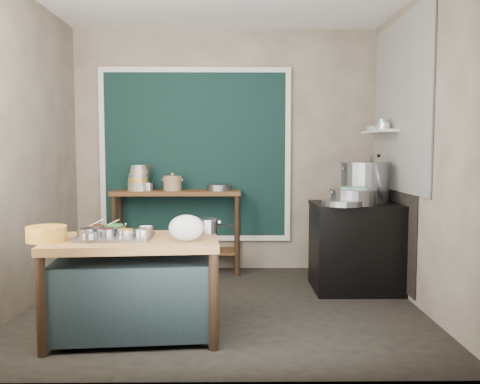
{
  "coord_description": "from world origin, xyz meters",
  "views": [
    {
      "loc": [
        0.11,
        -4.47,
        1.4
      ],
      "look_at": [
        0.16,
        0.25,
        1.02
      ],
      "focal_mm": 38.0,
      "sensor_mm": 36.0,
      "label": 1
    }
  ],
  "objects_px": {
    "stove_block": "(358,248)",
    "yellow_basin": "(46,234)",
    "saucepan": "(205,226)",
    "back_counter": "(177,232)",
    "condiment_tray": "(115,237)",
    "steamer": "(353,197)",
    "stock_pot": "(365,182)",
    "utensil_cup": "(148,187)",
    "ceramic_crock": "(173,184)",
    "prep_table": "(134,288)"
  },
  "relations": [
    {
      "from": "prep_table",
      "to": "steamer",
      "type": "height_order",
      "value": "steamer"
    },
    {
      "from": "prep_table",
      "to": "saucepan",
      "type": "bearing_deg",
      "value": 18.24
    },
    {
      "from": "yellow_basin",
      "to": "stock_pot",
      "type": "height_order",
      "value": "stock_pot"
    },
    {
      "from": "ceramic_crock",
      "to": "yellow_basin",
      "type": "bearing_deg",
      "value": -107.35
    },
    {
      "from": "back_counter",
      "to": "condiment_tray",
      "type": "height_order",
      "value": "back_counter"
    },
    {
      "from": "stock_pot",
      "to": "utensil_cup",
      "type": "bearing_deg",
      "value": 165.89
    },
    {
      "from": "prep_table",
      "to": "condiment_tray",
      "type": "height_order",
      "value": "condiment_tray"
    },
    {
      "from": "saucepan",
      "to": "steamer",
      "type": "height_order",
      "value": "steamer"
    },
    {
      "from": "prep_table",
      "to": "stove_block",
      "type": "relative_size",
      "value": 1.39
    },
    {
      "from": "back_counter",
      "to": "steamer",
      "type": "xyz_separation_m",
      "value": [
        1.81,
        -0.89,
        0.48
      ]
    },
    {
      "from": "stove_block",
      "to": "yellow_basin",
      "type": "bearing_deg",
      "value": -151.7
    },
    {
      "from": "back_counter",
      "to": "stock_pot",
      "type": "height_order",
      "value": "stock_pot"
    },
    {
      "from": "stove_block",
      "to": "steamer",
      "type": "bearing_deg",
      "value": -121.2
    },
    {
      "from": "yellow_basin",
      "to": "saucepan",
      "type": "bearing_deg",
      "value": 16.98
    },
    {
      "from": "stove_block",
      "to": "utensil_cup",
      "type": "relative_size",
      "value": 5.89
    },
    {
      "from": "yellow_basin",
      "to": "utensil_cup",
      "type": "relative_size",
      "value": 1.86
    },
    {
      "from": "ceramic_crock",
      "to": "stove_block",
      "type": "bearing_deg",
      "value": -19.7
    },
    {
      "from": "yellow_basin",
      "to": "saucepan",
      "type": "xyz_separation_m",
      "value": [
        1.12,
        0.34,
        0.0
      ]
    },
    {
      "from": "yellow_basin",
      "to": "stove_block",
      "type": "bearing_deg",
      "value": 28.3
    },
    {
      "from": "saucepan",
      "to": "stock_pot",
      "type": "height_order",
      "value": "stock_pot"
    },
    {
      "from": "yellow_basin",
      "to": "ceramic_crock",
      "type": "bearing_deg",
      "value": 72.65
    },
    {
      "from": "yellow_basin",
      "to": "condiment_tray",
      "type": "bearing_deg",
      "value": 13.87
    },
    {
      "from": "back_counter",
      "to": "ceramic_crock",
      "type": "relative_size",
      "value": 6.65
    },
    {
      "from": "stove_block",
      "to": "yellow_basin",
      "type": "distance_m",
      "value": 2.97
    },
    {
      "from": "stove_block",
      "to": "utensil_cup",
      "type": "bearing_deg",
      "value": 162.68
    },
    {
      "from": "yellow_basin",
      "to": "utensil_cup",
      "type": "height_order",
      "value": "utensil_cup"
    },
    {
      "from": "condiment_tray",
      "to": "yellow_basin",
      "type": "xyz_separation_m",
      "value": [
        -0.46,
        -0.11,
        0.04
      ]
    },
    {
      "from": "prep_table",
      "to": "utensil_cup",
      "type": "distance_m",
      "value": 2.08
    },
    {
      "from": "yellow_basin",
      "to": "saucepan",
      "type": "height_order",
      "value": "saucepan"
    },
    {
      "from": "condiment_tray",
      "to": "steamer",
      "type": "bearing_deg",
      "value": 28.94
    },
    {
      "from": "utensil_cup",
      "to": "stock_pot",
      "type": "bearing_deg",
      "value": -14.11
    },
    {
      "from": "back_counter",
      "to": "condiment_tray",
      "type": "bearing_deg",
      "value": -96.7
    },
    {
      "from": "condiment_tray",
      "to": "yellow_basin",
      "type": "relative_size",
      "value": 1.92
    },
    {
      "from": "prep_table",
      "to": "steamer",
      "type": "bearing_deg",
      "value": 25.7
    },
    {
      "from": "stove_block",
      "to": "stock_pot",
      "type": "relative_size",
      "value": 1.74
    },
    {
      "from": "utensil_cup",
      "to": "back_counter",
      "type": "bearing_deg",
      "value": 6.35
    },
    {
      "from": "condiment_tray",
      "to": "prep_table",
      "type": "bearing_deg",
      "value": 2.5
    },
    {
      "from": "stove_block",
      "to": "condiment_tray",
      "type": "bearing_deg",
      "value": -148.98
    },
    {
      "from": "saucepan",
      "to": "back_counter",
      "type": "bearing_deg",
      "value": 116.92
    },
    {
      "from": "back_counter",
      "to": "saucepan",
      "type": "relative_size",
      "value": 6.83
    },
    {
      "from": "ceramic_crock",
      "to": "back_counter",
      "type": "bearing_deg",
      "value": 38.12
    },
    {
      "from": "condiment_tray",
      "to": "saucepan",
      "type": "bearing_deg",
      "value": 19.11
    },
    {
      "from": "back_counter",
      "to": "stove_block",
      "type": "relative_size",
      "value": 1.61
    },
    {
      "from": "stock_pot",
      "to": "steamer",
      "type": "height_order",
      "value": "stock_pot"
    },
    {
      "from": "yellow_basin",
      "to": "ceramic_crock",
      "type": "xyz_separation_m",
      "value": [
        0.65,
        2.09,
        0.22
      ]
    },
    {
      "from": "prep_table",
      "to": "stove_block",
      "type": "distance_m",
      "value": 2.37
    },
    {
      "from": "stove_block",
      "to": "saucepan",
      "type": "xyz_separation_m",
      "value": [
        -1.48,
        -1.06,
        0.38
      ]
    },
    {
      "from": "condiment_tray",
      "to": "steamer",
      "type": "xyz_separation_m",
      "value": [
        2.04,
        1.13,
        0.19
      ]
    },
    {
      "from": "stock_pot",
      "to": "ceramic_crock",
      "type": "bearing_deg",
      "value": 163.98
    },
    {
      "from": "steamer",
      "to": "stove_block",
      "type": "bearing_deg",
      "value": 58.8
    }
  ]
}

